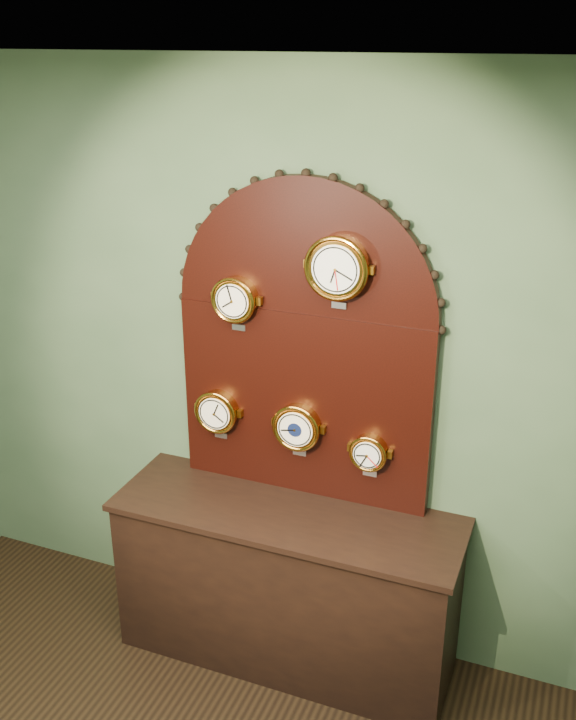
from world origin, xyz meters
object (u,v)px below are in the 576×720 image
at_px(barometer, 297,427).
at_px(roman_clock, 235,299).
at_px(display_board, 304,334).
at_px(shop_counter, 286,587).
at_px(hygrometer, 217,411).
at_px(tide_clock, 369,452).
at_px(arabic_clock, 337,268).

bearing_deg(barometer, roman_clock, 179.89).
bearing_deg(display_board, shop_counter, -90.00).
xyz_separation_m(hygrometer, barometer, (0.41, -0.00, -0.01)).
height_order(display_board, roman_clock, display_board).
bearing_deg(roman_clock, hygrometer, -179.95).
distance_m(display_board, tide_clock, 0.60).
bearing_deg(barometer, shop_counter, -87.33).
bearing_deg(shop_counter, hygrometer, 159.78).
relative_size(roman_clock, barometer, 0.94).
height_order(display_board, arabic_clock, display_board).
bearing_deg(hygrometer, display_board, 9.03).
relative_size(shop_counter, arabic_clock, 4.86).
bearing_deg(arabic_clock, tide_clock, 0.90).
distance_m(arabic_clock, tide_clock, 0.86).
height_order(roman_clock, tide_clock, roman_clock).
relative_size(roman_clock, hygrometer, 0.99).
relative_size(display_board, arabic_clock, 4.65).
bearing_deg(shop_counter, barometer, 92.67).
distance_m(barometer, tide_clock, 0.35).
relative_size(display_board, barometer, 5.43).
distance_m(shop_counter, hygrometer, 0.91).
bearing_deg(display_board, barometer, -96.10).
distance_m(display_board, hygrometer, 0.60).
distance_m(roman_clock, barometer, 0.65).
xyz_separation_m(shop_counter, roman_clock, (-0.31, 0.15, 1.37)).
bearing_deg(hygrometer, roman_clock, 0.05).
relative_size(arabic_clock, tide_clock, 1.45).
xyz_separation_m(roman_clock, barometer, (0.30, -0.00, -0.58)).
bearing_deg(arabic_clock, roman_clock, 179.81).
height_order(hygrometer, tide_clock, hygrometer).
bearing_deg(display_board, tide_clock, -10.93).
xyz_separation_m(roman_clock, arabic_clock, (0.48, -0.00, 0.20)).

